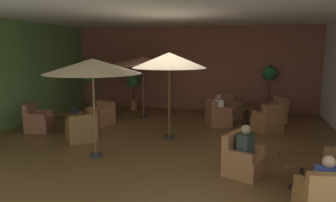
# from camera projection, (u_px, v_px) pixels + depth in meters

# --- Properties ---
(ground_plane) EXTENTS (10.48, 9.67, 0.02)m
(ground_plane) POSITION_uv_depth(u_px,v_px,m) (164.00, 140.00, 9.04)
(ground_plane) COLOR brown
(wall_back_brick) EXTENTS (10.48, 0.08, 3.55)m
(wall_back_brick) POSITION_uv_depth(u_px,v_px,m) (192.00, 69.00, 13.35)
(wall_back_brick) COLOR brown
(wall_back_brick) RESTS_ON ground_plane
(wall_left_accent) EXTENTS (0.08, 9.67, 3.55)m
(wall_left_accent) POSITION_uv_depth(u_px,v_px,m) (7.00, 75.00, 9.98)
(wall_left_accent) COLOR #5D8547
(wall_left_accent) RESTS_ON ground_plane
(ceiling_slab) EXTENTS (10.48, 9.67, 0.06)m
(ceiling_slab) POSITION_uv_depth(u_px,v_px,m) (164.00, 13.00, 8.46)
(ceiling_slab) COLOR silver
(ceiling_slab) RESTS_ON wall_back_brick
(cafe_table_front_left) EXTENTS (0.71, 0.71, 0.60)m
(cafe_table_front_left) POSITION_uv_depth(u_px,v_px,m) (73.00, 118.00, 9.85)
(cafe_table_front_left) COLOR black
(cafe_table_front_left) RESTS_ON ground_plane
(armchair_front_left_north) EXTENTS (0.84, 0.85, 0.90)m
(armchair_front_left_north) POSITION_uv_depth(u_px,v_px,m) (38.00, 121.00, 9.92)
(armchair_front_left_north) COLOR #915843
(armchair_front_left_north) RESTS_ON ground_plane
(armchair_front_left_east) EXTENTS (1.06, 1.05, 0.79)m
(armchair_front_left_east) POSITION_uv_depth(u_px,v_px,m) (81.00, 130.00, 8.88)
(armchair_front_left_east) COLOR olive
(armchair_front_left_east) RESTS_ON ground_plane
(armchair_front_left_south) EXTENTS (1.01, 0.96, 0.80)m
(armchair_front_left_south) POSITION_uv_depth(u_px,v_px,m) (101.00, 116.00, 10.78)
(armchair_front_left_south) COLOR #9E6543
(armchair_front_left_south) RESTS_ON ground_plane
(cafe_table_front_right) EXTENTS (0.65, 0.65, 0.60)m
(cafe_table_front_right) POSITION_uv_depth(u_px,v_px,m) (247.00, 111.00, 10.86)
(cafe_table_front_right) COLOR black
(cafe_table_front_right) RESTS_ON ground_plane
(armchair_front_right_north) EXTENTS (0.97, 0.97, 0.89)m
(armchair_front_right_north) POSITION_uv_depth(u_px,v_px,m) (275.00, 113.00, 11.16)
(armchair_front_right_north) COLOR #906744
(armchair_front_right_north) RESTS_ON ground_plane
(armchair_front_right_east) EXTENTS (1.11, 1.11, 0.90)m
(armchair_front_right_east) POSITION_uv_depth(u_px,v_px,m) (227.00, 110.00, 11.85)
(armchair_front_right_east) COLOR #8F6848
(armchair_front_right_east) RESTS_ON ground_plane
(armchair_front_right_south) EXTENTS (0.98, 0.96, 0.91)m
(armchair_front_right_south) POSITION_uv_depth(u_px,v_px,m) (217.00, 116.00, 10.65)
(armchair_front_right_south) COLOR #9A5E44
(armchair_front_right_south) RESTS_ON ground_plane
(armchair_front_right_west) EXTENTS (1.03, 1.04, 0.91)m
(armchair_front_right_west) POSITION_uv_depth(u_px,v_px,m) (268.00, 122.00, 9.86)
(armchair_front_right_west) COLOR #925F38
(armchair_front_right_west) RESTS_ON ground_plane
(cafe_table_mid_center) EXTENTS (0.84, 0.84, 0.60)m
(cafe_table_mid_center) POSITION_uv_depth(u_px,v_px,m) (302.00, 165.00, 5.76)
(cafe_table_mid_center) COLOR black
(cafe_table_mid_center) RESTS_ON ground_plane
(armchair_mid_center_north) EXTENTS (0.95, 0.99, 0.86)m
(armchair_mid_center_north) POSITION_uv_depth(u_px,v_px,m) (243.00, 160.00, 6.49)
(armchair_mid_center_north) COLOR #A0663F
(armchair_mid_center_north) RESTS_ON ground_plane
(patio_umbrella_tall_red) EXTENTS (2.13, 2.13, 2.51)m
(patio_umbrella_tall_red) POSITION_uv_depth(u_px,v_px,m) (169.00, 61.00, 8.83)
(patio_umbrella_tall_red) COLOR #2D2D2D
(patio_umbrella_tall_red) RESTS_ON ground_plane
(patio_umbrella_center_beige) EXTENTS (2.49, 2.49, 2.33)m
(patio_umbrella_center_beige) POSITION_uv_depth(u_px,v_px,m) (143.00, 61.00, 11.57)
(patio_umbrella_center_beige) COLOR #2D2D2D
(patio_umbrella_center_beige) RESTS_ON ground_plane
(patio_umbrella_near_wall) EXTENTS (2.28, 2.28, 2.38)m
(patio_umbrella_near_wall) POSITION_uv_depth(u_px,v_px,m) (93.00, 67.00, 7.24)
(patio_umbrella_near_wall) COLOR #2D2D2D
(patio_umbrella_near_wall) RESTS_ON ground_plane
(potted_tree_left_corner) EXTENTS (0.57, 0.57, 1.55)m
(potted_tree_left_corner) POSITION_uv_depth(u_px,v_px,m) (133.00, 86.00, 13.40)
(potted_tree_left_corner) COLOR #A96C43
(potted_tree_left_corner) RESTS_ON ground_plane
(potted_tree_mid_left) EXTENTS (0.57, 0.57, 1.95)m
(potted_tree_mid_left) POSITION_uv_depth(u_px,v_px,m) (269.00, 82.00, 12.28)
(potted_tree_mid_left) COLOR #3A3336
(potted_tree_mid_left) RESTS_ON ground_plane
(potted_tree_mid_right) EXTENTS (0.88, 0.88, 2.22)m
(potted_tree_mid_right) POSITION_uv_depth(u_px,v_px,m) (89.00, 75.00, 11.94)
(potted_tree_mid_right) COLOR #312C2C
(potted_tree_mid_right) RESTS_ON ground_plane
(patron_blue_shirt) EXTENTS (0.37, 0.45, 0.67)m
(patron_blue_shirt) POSITION_uv_depth(u_px,v_px,m) (245.00, 143.00, 6.40)
(patron_blue_shirt) COLOR #303C34
(patron_blue_shirt) RESTS_ON ground_plane
(patron_by_window) EXTENTS (0.36, 0.25, 0.65)m
(patron_by_window) POSITION_uv_depth(u_px,v_px,m) (327.00, 179.00, 4.61)
(patron_by_window) COLOR #344997
(patron_by_window) RESTS_ON ground_plane
(patron_with_friend) EXTENTS (0.36, 0.44, 0.64)m
(patron_with_friend) POSITION_uv_depth(u_px,v_px,m) (219.00, 105.00, 10.60)
(patron_with_friend) COLOR white
(patron_with_friend) RESTS_ON ground_plane
(iced_drink_cup) EXTENTS (0.08, 0.08, 0.11)m
(iced_drink_cup) POSITION_uv_depth(u_px,v_px,m) (75.00, 111.00, 9.93)
(iced_drink_cup) COLOR silver
(iced_drink_cup) RESTS_ON cafe_table_front_left
(open_laptop) EXTENTS (0.32, 0.24, 0.20)m
(open_laptop) POSITION_uv_depth(u_px,v_px,m) (75.00, 112.00, 9.75)
(open_laptop) COLOR #9EA0A5
(open_laptop) RESTS_ON cafe_table_front_left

